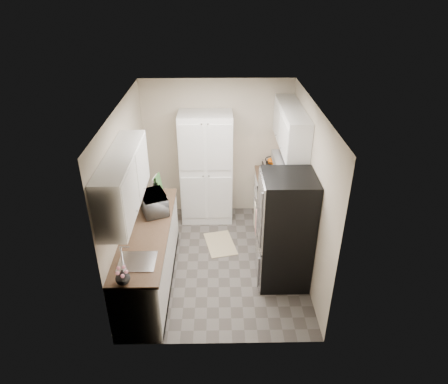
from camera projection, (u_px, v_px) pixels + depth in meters
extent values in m
plane|color=#56514C|center=(219.00, 261.00, 6.33)|extent=(3.20, 3.20, 0.00)
cube|color=beige|center=(218.00, 149.00, 7.12)|extent=(2.60, 0.04, 2.50)
cube|color=beige|center=(218.00, 264.00, 4.32)|extent=(2.60, 0.04, 2.50)
cube|color=beige|center=(127.00, 193.00, 5.70)|extent=(0.04, 3.20, 2.50)
cube|color=beige|center=(308.00, 191.00, 5.74)|extent=(0.04, 3.20, 2.50)
cube|color=white|center=(217.00, 107.00, 5.12)|extent=(2.60, 3.20, 0.04)
cube|color=white|center=(123.00, 181.00, 4.77)|extent=(0.33, 1.60, 0.70)
cube|color=white|center=(291.00, 130.00, 6.14)|extent=(0.33, 1.55, 0.58)
cube|color=#99999E|center=(289.00, 163.00, 5.95)|extent=(0.45, 0.76, 0.13)
cube|color=#B7B7BC|center=(137.00, 262.00, 4.86)|extent=(0.45, 0.40, 0.02)
cube|color=brown|center=(131.00, 190.00, 5.91)|extent=(0.02, 0.22, 0.22)
cube|color=white|center=(206.00, 168.00, 6.99)|extent=(0.90, 0.55, 2.00)
cube|color=white|center=(150.00, 257.00, 5.72)|extent=(0.60, 2.30, 0.88)
cube|color=brown|center=(147.00, 230.00, 5.50)|extent=(0.63, 2.33, 0.04)
cube|color=white|center=(273.00, 199.00, 7.17)|extent=(0.60, 0.80, 0.88)
cube|color=brown|center=(275.00, 176.00, 6.95)|extent=(0.63, 0.83, 0.04)
cube|color=#B7B7BC|center=(278.00, 223.00, 6.47)|extent=(0.64, 0.76, 0.90)
cube|color=black|center=(280.00, 198.00, 6.24)|extent=(0.66, 0.78, 0.03)
cube|color=black|center=(299.00, 192.00, 6.19)|extent=(0.06, 0.76, 0.22)
cube|color=#D9958C|center=(256.00, 223.00, 6.29)|extent=(0.01, 0.16, 0.42)
cube|color=beige|center=(255.00, 215.00, 6.50)|extent=(0.01, 0.16, 0.42)
cube|color=#B7B7BC|center=(285.00, 231.00, 5.57)|extent=(0.70, 0.72, 1.70)
imported|color=#A9A8AD|center=(154.00, 203.00, 5.83)|extent=(0.51, 0.60, 0.28)
cylinder|color=black|center=(156.00, 188.00, 6.22)|extent=(0.07, 0.07, 0.29)
imported|color=silver|center=(123.00, 277.00, 4.49)|extent=(0.22, 0.22, 0.17)
cube|color=#41863C|center=(158.00, 184.00, 6.32)|extent=(0.06, 0.24, 0.30)
cube|color=#AFAEB2|center=(271.00, 168.00, 6.98)|extent=(0.30, 0.36, 0.19)
cube|color=#CCB88B|center=(220.00, 244.00, 6.72)|extent=(0.58, 0.79, 0.01)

